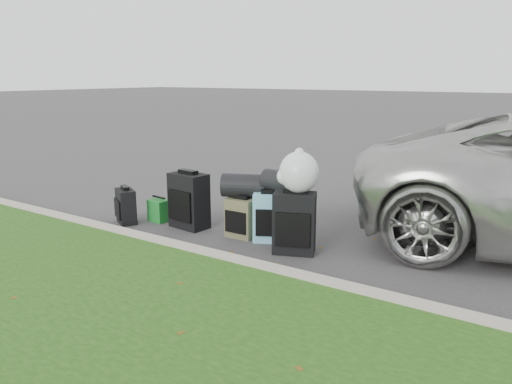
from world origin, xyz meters
The scene contains 12 objects.
ground centered at (0.00, 0.00, 0.00)m, with size 120.00×120.00×0.00m, color #383535.
curb centered at (0.00, -1.00, 0.07)m, with size 120.00×0.18×0.15m, color #9E937F.
suitcase_small_black centered at (-1.87, -0.41, 0.24)m, with size 0.38×0.21×0.47m, color black.
suitcase_large_black_left centered at (-0.99, -0.09, 0.37)m, with size 0.51×0.31×0.74m, color black.
suitcase_olive centered at (-0.17, -0.04, 0.25)m, with size 0.36×0.23×0.50m, color #434029.
suitcase_teal centered at (0.22, 0.04, 0.30)m, with size 0.42×0.25×0.60m, color #558EA9.
suitcase_large_black_right centered at (0.67, -0.17, 0.36)m, with size 0.48×0.29×0.71m, color black.
tote_green centered at (-1.54, -0.09, 0.15)m, with size 0.27×0.22×0.31m, color #187024.
tote_navy centered at (-0.62, 0.55, 0.13)m, with size 0.24×0.19×0.26m, color navy.
duffel_left centered at (-0.18, 0.06, 0.65)m, with size 0.30×0.30×0.56m, color black.
duffel_right centered at (0.33, 0.14, 0.74)m, with size 0.28×0.28×0.50m, color black.
trash_bag centered at (0.69, -0.11, 0.94)m, with size 0.45×0.45×0.45m, color silver.
Camera 1 is at (3.35, -4.97, 2.01)m, focal length 35.00 mm.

